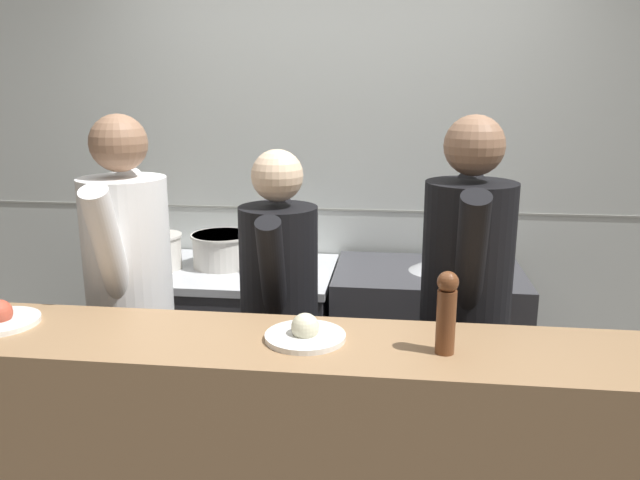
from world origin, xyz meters
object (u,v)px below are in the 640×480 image
Objects in this scene: pepper_mill at (446,311)px; chef_sous at (280,317)px; braising_pot at (285,253)px; sauce_pot at (222,249)px; mixing_bowl_steel at (437,263)px; oven_range at (228,346)px; stock_pot at (158,251)px; chef_head_cook at (131,300)px; chef_line at (465,311)px; plated_dish_appetiser at (305,333)px.

chef_sous is at bearing 134.79° from pepper_mill.
chef_sous is at bearing -82.23° from braising_pot.
chef_sous reaches higher than braising_pot.
sauce_pot is 1.15× the size of mixing_bowl_steel.
stock_pot reaches higher than oven_range.
stock_pot is 0.99m from chef_sous.
chef_line is at bearing -6.01° from chef_head_cook.
mixing_bowl_steel is 1.11× the size of plated_dish_appetiser.
sauce_pot is 1.07× the size of braising_pot.
plated_dish_appetiser is 0.97m from chef_head_cook.
chef_sous is 0.76m from chef_line.
chef_line is (1.18, -0.70, 0.52)m from oven_range.
stock_pot is 0.34m from sauce_pot.
plated_dish_appetiser reaches higher than stock_pot.
sauce_pot is 1.27× the size of plated_dish_appetiser.
pepper_mill is 0.15× the size of chef_line.
stock_pot is 1.89m from pepper_mill.
mixing_bowl_steel is at bearing 39.62° from chef_sous.
chef_head_cook is (0.15, -0.69, -0.03)m from stock_pot.
braising_pot is at bearing -11.45° from sauce_pot.
braising_pot is at bearing 103.07° from plated_dish_appetiser.
chef_sous is 0.92× the size of chef_line.
chef_line is at bearing -31.73° from sauce_pot.
plated_dish_appetiser reaches higher than braising_pot.
pepper_mill is 1.39m from chef_head_cook.
oven_range is at bearing 116.23° from plated_dish_appetiser.
chef_head_cook is at bearing -177.04° from chef_sous.
braising_pot is 1.47m from pepper_mill.
oven_range is 3.47× the size of sauce_pot.
braising_pot is at bearing -4.93° from oven_range.
braising_pot is (0.36, -0.07, 0.01)m from sauce_pot.
mixing_bowl_steel is 0.70m from chef_line.
sauce_pot is at bearing 116.36° from plated_dish_appetiser.
oven_range is 0.65m from stock_pot.
oven_range is 4.49× the size of stock_pot.
pepper_mill is 0.16× the size of chef_sous.
chef_sous is (0.62, 0.08, -0.08)m from chef_head_cook.
mixing_bowl_steel is at bearing 68.40° from plated_dish_appetiser.
chef_line is at bearing -84.49° from mixing_bowl_steel.
plated_dish_appetiser is 0.15× the size of chef_head_cook.
stock_pot is 0.99× the size of pepper_mill.
plated_dish_appetiser reaches higher than mixing_bowl_steel.
chef_sous is at bearing -57.64° from oven_range.
pepper_mill is at bearing -49.26° from chef_sous.
chef_line is at bearing 78.25° from pepper_mill.
oven_range is 0.66× the size of chef_line.
sauce_pot is 0.19× the size of chef_head_cook.
chef_head_cook is at bearing -102.73° from sauce_pot.
chef_head_cook reaches higher than chef_sous.
chef_line is (1.53, -0.65, -0.02)m from stock_pot.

